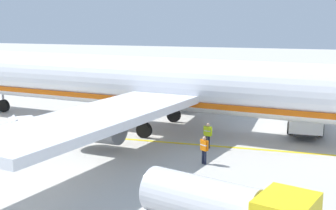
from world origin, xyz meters
TOP-DOWN VIEW (x-y plane):
  - airliner_foreground at (32.45, 17.42)m, footprint 34.52×41.66m
  - service_truck_fuel at (16.39, 9.10)m, footprint 3.93×6.86m
  - service_truck_baggage at (34.37, 6.08)m, footprint 6.33×2.52m
  - cargo_container_mid at (25.53, 23.71)m, footprint 2.39×2.39m
  - crew_marshaller at (28.51, 12.15)m, footprint 0.36×0.60m
  - crew_loader_left at (25.33, 11.74)m, footprint 0.44×0.54m
  - crew_loader_right at (38.93, 3.95)m, footprint 0.49×0.47m
  - apron_guide_line at (29.07, 12.98)m, footprint 0.30×60.00m

SIDE VIEW (x-z plane):
  - apron_guide_line at x=29.07m, z-range 0.00..0.01m
  - crew_loader_right at x=38.93m, z-range 0.14..1.74m
  - cargo_container_mid at x=25.53m, z-range -0.05..1.96m
  - crew_loader_left at x=25.33m, z-range 0.14..1.78m
  - crew_marshaller at x=28.51m, z-range 0.14..1.79m
  - service_truck_fuel at x=16.39m, z-range 0.20..2.60m
  - service_truck_baggage at x=34.37m, z-range 0.17..2.87m
  - airliner_foreground at x=32.45m, z-range -2.56..9.34m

